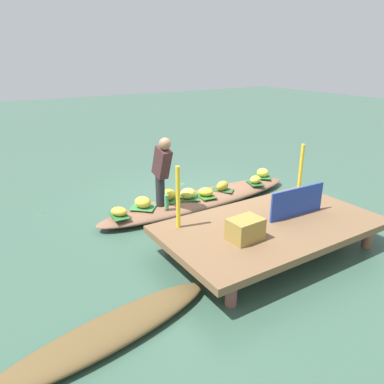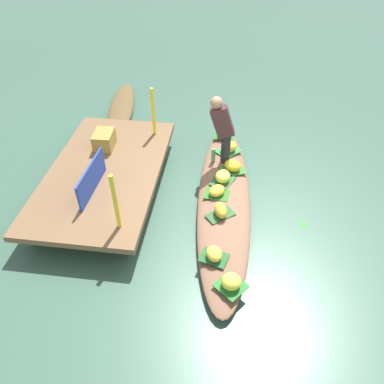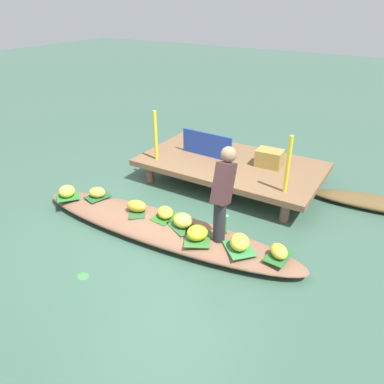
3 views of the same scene
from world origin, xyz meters
name	(u,v)px [view 3 (image 3 of 3)]	position (x,y,z in m)	size (l,w,h in m)	color
canal_water	(161,233)	(0.00, 0.00, 0.00)	(40.00, 40.00, 0.00)	#395C4A
dock_platform	(231,165)	(0.13, 1.99, 0.37)	(3.20, 1.80, 0.43)	brown
vendor_boat	(161,227)	(0.00, 0.00, 0.11)	(4.25, 0.84, 0.21)	brown
leaf_mat_0	(197,239)	(0.67, -0.10, 0.22)	(0.41, 0.34, 0.01)	#35732D
banana_bunch_0	(197,233)	(0.67, -0.10, 0.31)	(0.29, 0.26, 0.19)	yellow
leaf_mat_1	(165,217)	(0.00, 0.12, 0.22)	(0.39, 0.28, 0.01)	#2D6923
banana_bunch_1	(165,212)	(0.00, 0.12, 0.30)	(0.28, 0.22, 0.16)	yellow
leaf_mat_2	(98,197)	(-1.28, 0.06, 0.22)	(0.37, 0.27, 0.01)	#1F582A
banana_bunch_2	(97,192)	(-1.28, 0.06, 0.30)	(0.26, 0.21, 0.16)	yellow
leaf_mat_3	(68,196)	(-1.70, -0.18, 0.22)	(0.34, 0.32, 0.01)	#28742C
banana_bunch_3	(67,191)	(-1.70, -0.18, 0.31)	(0.25, 0.25, 0.19)	#F9E546
leaf_mat_4	(137,211)	(-0.46, 0.03, 0.22)	(0.42, 0.24, 0.01)	#2C582A
banana_bunch_4	(137,206)	(-0.46, 0.03, 0.31)	(0.30, 0.18, 0.18)	gold
leaf_mat_5	(278,256)	(1.71, 0.11, 0.22)	(0.39, 0.26, 0.01)	#26652C
banana_bunch_5	(279,251)	(1.71, 0.11, 0.29)	(0.28, 0.20, 0.15)	gold
leaf_mat_6	(183,226)	(0.35, 0.05, 0.22)	(0.40, 0.32, 0.01)	#2D602E
banana_bunch_6	(183,220)	(0.35, 0.05, 0.31)	(0.29, 0.24, 0.20)	#E8E14E
leaf_mat_7	(239,248)	(1.23, 0.00, 0.22)	(0.42, 0.32, 0.01)	#368142
banana_bunch_7	(240,242)	(1.23, 0.00, 0.32)	(0.30, 0.25, 0.20)	yellow
vendor_person	(223,190)	(0.91, 0.13, 0.91)	(0.21, 0.44, 1.24)	#28282D
water_bottle	(226,224)	(0.91, 0.26, 0.34)	(0.07, 0.07, 0.25)	#54A66A
market_banner	(207,145)	(-0.37, 1.99, 0.65)	(1.02, 0.03, 0.44)	#213C9D
railing_post_west	(156,136)	(-1.07, 1.39, 0.88)	(0.06, 0.06, 0.89)	yellow
railing_post_east	(288,165)	(1.33, 1.39, 0.88)	(0.06, 0.06, 0.89)	yellow
produce_crate	(269,158)	(0.78, 2.17, 0.58)	(0.44, 0.32, 0.29)	olive
drifting_plant_0	(83,276)	(-0.29, -1.26, 0.00)	(0.16, 0.13, 0.01)	#3D7C40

